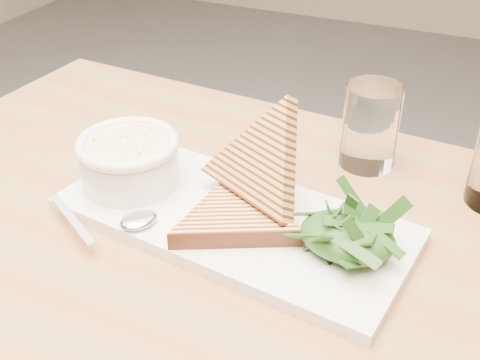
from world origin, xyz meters
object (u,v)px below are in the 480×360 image
at_px(table_top, 253,286).
at_px(glass_near, 370,126).
at_px(platter, 233,219).
at_px(soup_bowl, 130,165).

distance_m(table_top, glass_near, 0.28).
distance_m(platter, soup_bowl, 0.15).
distance_m(platter, glass_near, 0.23).
xyz_separation_m(table_top, platter, (-0.05, 0.07, 0.03)).
distance_m(soup_bowl, glass_near, 0.32).
distance_m(table_top, platter, 0.09).
relative_size(soup_bowl, glass_near, 1.06).
height_order(soup_bowl, glass_near, glass_near).
bearing_deg(soup_bowl, platter, -4.32).
height_order(table_top, glass_near, glass_near).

